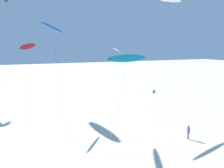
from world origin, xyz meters
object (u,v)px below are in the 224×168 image
flying_kite_1 (28,46)px  flying_kite_2 (52,28)px  flying_kite_4 (127,58)px  person_near_right (188,132)px  flying_kite_3 (116,50)px  flying_kite_5 (169,0)px

flying_kite_1 → flying_kite_2: (2.56, -4.37, 2.35)m
flying_kite_2 → flying_kite_4: bearing=-25.2°
flying_kite_1 → flying_kite_2: size_ratio=0.82×
flying_kite_1 → person_near_right: (15.46, -15.50, -9.79)m
flying_kite_4 → person_near_right: bearing=-58.9°
flying_kite_3 → person_near_right: 40.38m
flying_kite_3 → person_near_right: size_ratio=7.14×
flying_kite_4 → flying_kite_5: 22.88m
flying_kite_1 → person_near_right: 23.98m
flying_kite_2 → flying_kite_4: (8.65, -4.07, -3.86)m
flying_kite_3 → flying_kite_2: bearing=-129.7°
flying_kite_5 → person_near_right: 29.55m
flying_kite_1 → flying_kite_4: 14.11m
flying_kite_2 → flying_kite_5: 26.93m
flying_kite_2 → person_near_right: 20.92m
flying_kite_2 → flying_kite_5: flying_kite_5 is taller
person_near_right → flying_kite_3: bearing=75.9°
flying_kite_3 → flying_kite_1: bearing=-137.8°
flying_kite_2 → flying_kite_1: bearing=120.4°
flying_kite_5 → person_near_right: (-11.81, -19.55, -18.74)m
flying_kite_3 → flying_kite_4: bearing=-114.0°
flying_kite_3 → flying_kite_5: flying_kite_5 is taller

